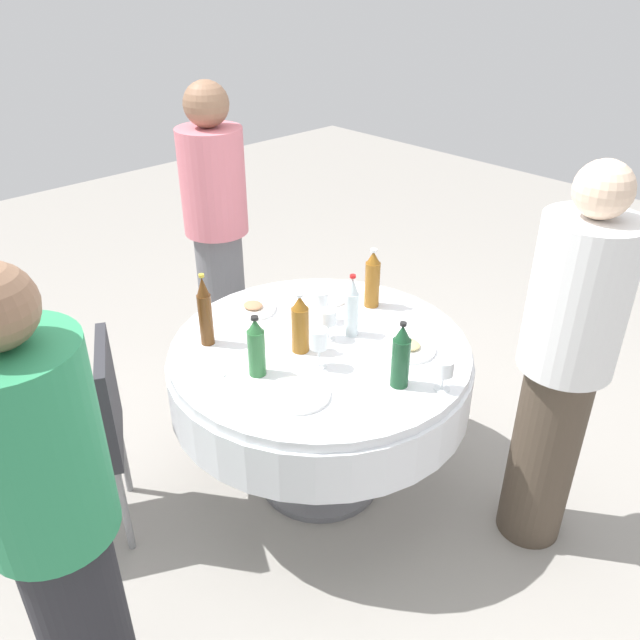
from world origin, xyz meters
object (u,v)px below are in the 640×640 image
bottle_amber_inner (300,325)px  chair_east (88,428)px  plate_left (408,347)px  person_far (55,525)px  wine_glass_right (328,319)px  bottle_brown_far (205,312)px  wine_glass_east (321,301)px  wine_glass_front (444,369)px  person_near (217,230)px  person_inner (563,365)px  plate_rear (299,394)px  plate_mid (253,308)px  bottle_clear_east (352,307)px  dining_table (320,375)px  bottle_green_north (256,348)px  bottle_dark_green_front (401,357)px  plate_west (326,296)px  bottle_amber_near (372,280)px  wine_glass_north (319,341)px

bottle_amber_inner → chair_east: 0.93m
plate_left → person_far: (-0.01, -1.46, 0.08)m
person_far → wine_glass_right: bearing=-90.0°
bottle_brown_far → wine_glass_east: (0.19, 0.47, -0.05)m
wine_glass_front → person_near: person_near is taller
wine_glass_right → person_inner: 0.92m
wine_glass_east → plate_rear: wine_glass_east is taller
plate_mid → chair_east: chair_east is taller
plate_left → wine_glass_right: bearing=-148.7°
wine_glass_east → bottle_clear_east: bearing=5.2°
chair_east → dining_table: bearing=-90.0°
bottle_amber_inner → bottle_green_north: bottle_amber_inner is taller
bottle_dark_green_front → plate_mid: (-0.83, -0.04, -0.11)m
bottle_dark_green_front → person_near: (-1.50, 0.26, -0.01)m
bottle_clear_east → wine_glass_front: size_ratio=2.17×
bottle_brown_far → person_inner: size_ratio=0.20×
wine_glass_east → chair_east: 1.08m
plate_west → dining_table: bearing=-47.5°
bottle_amber_near → chair_east: bottle_amber_near is taller
wine_glass_north → plate_rear: bearing=-64.2°
bottle_amber_near → dining_table: bearing=-78.2°
plate_left → wine_glass_north: bearing=-115.4°
person_inner → bottle_amber_near: bearing=-115.8°
bottle_brown_far → bottle_clear_east: size_ratio=1.13×
bottle_amber_near → plate_rear: size_ratio=1.21×
bottle_amber_inner → wine_glass_north: 0.14m
plate_left → chair_east: (-0.72, -1.08, -0.23)m
bottle_amber_inner → person_far: (0.30, -1.14, -0.03)m
dining_table → plate_rear: 0.40m
person_inner → person_far: (-0.55, -1.67, -0.00)m
bottle_amber_near → chair_east: (-0.36, -1.25, -0.35)m
dining_table → chair_east: (-0.44, -0.84, -0.07)m
bottle_amber_near → plate_mid: size_ratio=1.38×
wine_glass_east → plate_left: (0.41, 0.09, -0.09)m
wine_glass_front → bottle_brown_far: bearing=-153.1°
person_inner → chair_east: bearing=-72.9°
plate_rear → chair_east: (-0.64, -0.54, -0.23)m
wine_glass_front → plate_rear: bearing=-128.9°
plate_rear → person_inner: (0.62, 0.75, 0.09)m
dining_table → plate_mid: bearing=-177.7°
wine_glass_north → wine_glass_front: size_ratio=1.29×
bottle_amber_inner → plate_rear: 0.33m
bottle_brown_far → person_far: 1.08m
bottle_brown_far → wine_glass_north: size_ratio=1.90×
bottle_dark_green_front → plate_rear: (-0.20, -0.32, -0.12)m
wine_glass_front → person_inner: person_inner is taller
wine_glass_east → person_far: 1.43m
bottle_amber_inner → person_inner: (0.85, 0.53, -0.03)m
bottle_clear_east → plate_rear: (0.17, -0.46, -0.12)m
bottle_amber_near → person_far: (0.35, -1.63, -0.04)m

